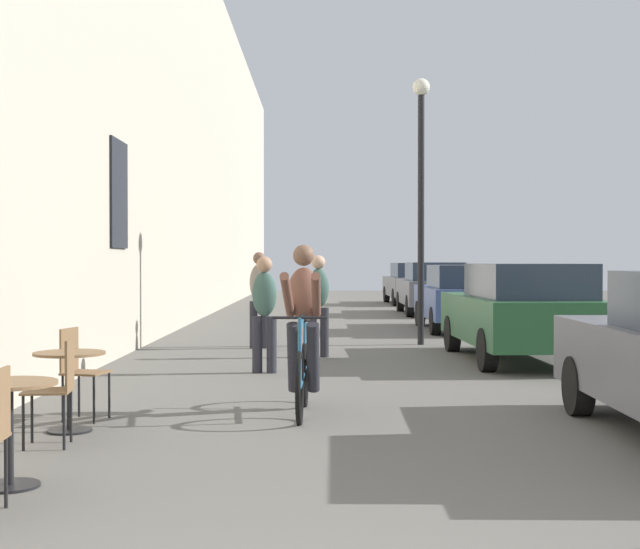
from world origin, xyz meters
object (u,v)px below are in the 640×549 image
object	(u,v)px
street_lamp	(417,176)
parked_car_third	(458,296)
pedestrian_far	(255,294)
cafe_chair_far_toward_wall	(52,384)
cafe_table_mid	(5,411)
pedestrian_near	(260,308)
parked_car_fifth	(408,283)
cafe_chair_far_toward_street	(74,367)
cafe_table_far	(65,374)
parked_car_second	(517,311)
parked_car_fourth	(428,287)
pedestrian_mid	(314,300)
cyclist_on_bicycle	(299,333)

from	to	relation	value
street_lamp	parked_car_third	world-z (taller)	street_lamp
pedestrian_far	cafe_chair_far_toward_wall	bearing A→B (deg)	-97.61
cafe_table_mid	pedestrian_near	bearing A→B (deg)	77.76
pedestrian_near	parked_car_fifth	size ratio (longest dim) A/B	0.38
cafe_chair_far_toward_wall	parked_car_third	world-z (taller)	parked_car_third
cafe_chair_far_toward_wall	parked_car_third	size ratio (longest dim) A/B	0.22
cafe_chair_far_toward_street	pedestrian_far	world-z (taller)	pedestrian_far
pedestrian_far	parked_car_fifth	bearing A→B (deg)	74.82
cafe_table_far	street_lamp	bearing A→B (deg)	63.84
pedestrian_near	parked_car_second	distance (m)	4.11
cafe_table_mid	parked_car_second	bearing A→B (deg)	55.72
cafe_table_far	parked_car_third	world-z (taller)	parked_car_third
cafe_table_mid	pedestrian_far	bearing A→B (deg)	83.88
parked_car_third	parked_car_fourth	xyz separation A→B (m)	(0.09, 5.98, 0.03)
street_lamp	pedestrian_near	bearing A→B (deg)	-122.23
cafe_chair_far_toward_street	pedestrian_mid	world-z (taller)	pedestrian_mid
cafe_table_mid	parked_car_fifth	bearing A→B (deg)	78.14
cafe_chair_far_toward_wall	parked_car_second	world-z (taller)	parked_car_second
cafe_table_far	parked_car_fourth	distance (m)	18.58
street_lamp	parked_car_fourth	distance (m)	9.73
pedestrian_near	parked_car_second	bearing A→B (deg)	20.29
pedestrian_near	street_lamp	xyz separation A→B (m)	(2.63, 4.17, 2.21)
cafe_table_far	parked_car_second	world-z (taller)	parked_car_second
cafe_table_mid	parked_car_second	distance (m)	9.24
cafe_table_mid	parked_car_fifth	distance (m)	26.48
cafe_chair_far_toward_wall	parked_car_fifth	world-z (taller)	parked_car_fifth
pedestrian_far	street_lamp	xyz separation A→B (m)	(2.93, 0.70, 2.15)
cafe_chair_far_toward_wall	cafe_chair_far_toward_street	bearing A→B (deg)	96.94
cyclist_on_bicycle	pedestrian_far	world-z (taller)	cyclist_on_bicycle
cafe_chair_far_toward_street	street_lamp	world-z (taller)	street_lamp
parked_car_third	pedestrian_mid	bearing A→B (deg)	-120.00
cafe_chair_far_toward_wall	pedestrian_mid	bearing A→B (deg)	72.53
cyclist_on_bicycle	parked_car_third	bearing A→B (deg)	72.68
pedestrian_mid	cyclist_on_bicycle	bearing A→B (deg)	-91.63
cafe_chair_far_toward_street	parked_car_fourth	distance (m)	18.04
pedestrian_near	pedestrian_far	world-z (taller)	pedestrian_far
street_lamp	parked_car_second	size ratio (longest dim) A/B	1.15
parked_car_fourth	cyclist_on_bicycle	bearing A→B (deg)	-101.63
cyclist_on_bicycle	cafe_table_mid	bearing A→B (deg)	-122.63
cafe_chair_far_toward_wall	parked_car_second	size ratio (longest dim) A/B	0.21
cyclist_on_bicycle	street_lamp	size ratio (longest dim) A/B	0.36
street_lamp	parked_car_fifth	bearing A→B (deg)	84.59
cafe_chair_far_toward_wall	cafe_table_mid	bearing A→B (deg)	-86.78
cyclist_on_bicycle	parked_car_fourth	size ratio (longest dim) A/B	0.42
cafe_chair_far_toward_street	parked_car_fourth	bearing A→B (deg)	71.92
parked_car_fourth	parked_car_fifth	size ratio (longest dim) A/B	1.01
street_lamp	parked_car_fifth	xyz separation A→B (m)	(1.47, 15.54, -2.34)
parked_car_second	parked_car_fourth	distance (m)	12.09
cafe_chair_far_toward_wall	parked_car_third	bearing A→B (deg)	66.64
cafe_table_mid	parked_car_second	world-z (taller)	parked_car_second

